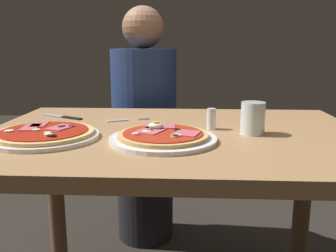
# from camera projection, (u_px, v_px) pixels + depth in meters

# --- Properties ---
(dining_table) EXTENTS (1.18, 0.83, 0.73)m
(dining_table) POSITION_uv_depth(u_px,v_px,m) (174.00, 166.00, 1.16)
(dining_table) COLOR #9E754C
(dining_table) RESTS_ON ground
(pizza_foreground) EXTENTS (0.30, 0.30, 0.05)m
(pizza_foreground) POSITION_uv_depth(u_px,v_px,m) (163.00, 137.00, 1.01)
(pizza_foreground) COLOR white
(pizza_foreground) RESTS_ON dining_table
(pizza_across_left) EXTENTS (0.31, 0.31, 0.03)m
(pizza_across_left) POSITION_uv_depth(u_px,v_px,m) (44.00, 135.00, 1.04)
(pizza_across_left) COLOR white
(pizza_across_left) RESTS_ON dining_table
(water_glass_near) EXTENTS (0.07, 0.07, 0.10)m
(water_glass_near) POSITION_uv_depth(u_px,v_px,m) (253.00, 120.00, 1.09)
(water_glass_near) COLOR silver
(water_glass_near) RESTS_ON dining_table
(fork) EXTENTS (0.15, 0.08, 0.00)m
(fork) POSITION_uv_depth(u_px,v_px,m) (125.00, 120.00, 1.29)
(fork) COLOR silver
(fork) RESTS_ON dining_table
(knife) EXTENTS (0.18, 0.11, 0.01)m
(knife) POSITION_uv_depth(u_px,v_px,m) (64.00, 117.00, 1.35)
(knife) COLOR silver
(knife) RESTS_ON dining_table
(salt_shaker) EXTENTS (0.03, 0.03, 0.07)m
(salt_shaker) POSITION_uv_depth(u_px,v_px,m) (211.00, 119.00, 1.15)
(salt_shaker) COLOR white
(salt_shaker) RESTS_ON dining_table
(diner_person) EXTENTS (0.32, 0.32, 1.18)m
(diner_person) POSITION_uv_depth(u_px,v_px,m) (145.00, 133.00, 1.84)
(diner_person) COLOR black
(diner_person) RESTS_ON ground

